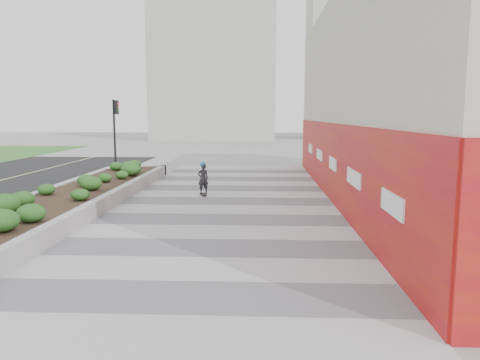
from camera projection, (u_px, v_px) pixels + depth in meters
The scene contains 9 objects.
ground at pixel (201, 272), 9.93m from camera, with size 160.00×160.00×0.00m, color gray.
walkway at pixel (215, 236), 12.90m from camera, with size 8.00×36.00×0.01m, color #A8A8AD.
building at pixel (410, 97), 17.96m from camera, with size 6.04×24.08×8.00m.
planter at pixel (76, 195), 17.04m from camera, with size 3.00×18.00×0.90m.
traffic_signal_near at pixel (115, 124), 27.19m from camera, with size 0.33×0.28×4.20m.
distant_bldg_north_l at pixel (215, 65), 63.19m from camera, with size 16.00×12.00×20.00m, color #ADAAA3.
distant_bldg_north_r at pixel (357, 54), 66.98m from camera, with size 14.00×10.00×24.00m, color #ADAAA3.
manhole_cover at pixel (233, 236), 12.88m from camera, with size 0.44×0.44×0.01m, color #595654.
skateboarder at pixel (203, 178), 19.22m from camera, with size 0.54×0.75×1.41m.
Camera 1 is at (1.25, -9.52, 3.30)m, focal length 35.00 mm.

